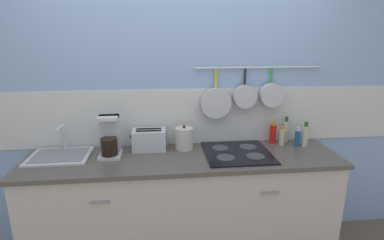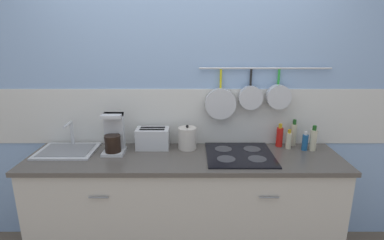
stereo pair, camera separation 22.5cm
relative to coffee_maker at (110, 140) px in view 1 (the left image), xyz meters
name	(u,v)px [view 1 (the left image)]	position (x,y,z in m)	size (l,w,h in m)	color
wall_back	(181,101)	(0.57, 0.25, 0.24)	(7.20, 0.16, 2.60)	#84A3CC
cabinet_base	(184,210)	(0.57, -0.09, -0.60)	(2.40, 0.57, 0.87)	#B7B2A8
countertop	(184,159)	(0.57, -0.09, -0.15)	(2.44, 0.59, 0.03)	#4C4742
sink_basin	(60,155)	(-0.39, 0.02, -0.11)	(0.45, 0.36, 0.22)	#B7BABF
coffee_maker	(110,140)	(0.00, 0.00, 0.00)	(0.17, 0.18, 0.32)	#B7BABF
toaster	(149,140)	(0.30, 0.10, -0.05)	(0.29, 0.17, 0.17)	#B7BABF
kettle	(184,138)	(0.58, 0.09, -0.04)	(0.15, 0.15, 0.20)	beige
cooktop	(237,153)	(1.00, -0.06, -0.13)	(0.52, 0.52, 0.01)	black
bottle_hot_sauce	(273,134)	(1.36, 0.14, -0.04)	(0.05, 0.05, 0.20)	red
bottle_sesame_oil	(282,137)	(1.43, 0.09, -0.06)	(0.05, 0.05, 0.16)	#BFB799
bottle_olive_oil	(286,131)	(1.49, 0.16, -0.03)	(0.05, 0.05, 0.23)	#BFB799
bottle_vinegar	(298,138)	(1.55, 0.05, -0.06)	(0.05, 0.05, 0.16)	navy
bottle_dish_soap	(305,135)	(1.61, 0.05, -0.04)	(0.06, 0.06, 0.21)	#BFB799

